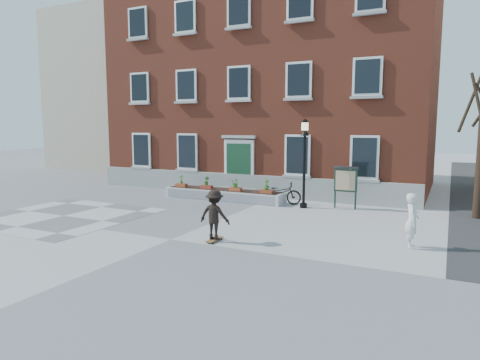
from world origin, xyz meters
The scene contains 10 objects.
ground centered at (0.00, 0.00, 0.00)m, with size 100.00×100.00×0.00m, color #9F9FA2.
checker_patch centered at (-6.00, 1.00, 0.01)m, with size 6.00×6.00×0.01m, color #605F62.
distant_building centered at (-18.00, 20.00, 6.50)m, with size 10.00×12.00×13.00m, color #BFB29A.
bicycle centered at (0.88, 7.41, 0.52)m, with size 0.69×1.98×1.04m, color black.
bystander centered at (7.01, 2.45, 0.83)m, with size 0.60×0.40×1.66m, color white.
brick_building centered at (-2.00, 13.98, 6.30)m, with size 18.40×10.85×12.60m.
planter_assembly centered at (-1.99, 7.18, 0.31)m, with size 6.20×1.12×1.15m.
lamp_post centered at (2.16, 7.02, 2.54)m, with size 0.40×0.40×3.93m.
notice_board centered at (3.86, 7.65, 1.26)m, with size 1.10×0.16×1.87m.
skateboarder centered at (1.37, 0.44, 0.86)m, with size 1.03×0.78×1.65m.
Camera 1 is at (7.96, -11.03, 3.68)m, focal length 32.00 mm.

